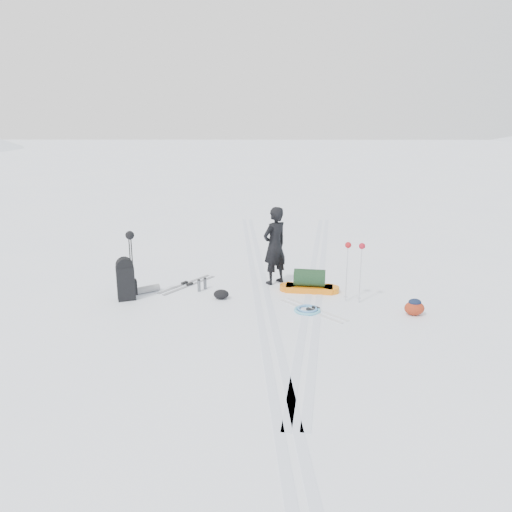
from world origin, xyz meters
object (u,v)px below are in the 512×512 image
object	(u,v)px
pulk_sled	(309,283)
ski_poles_black	(130,244)
expedition_rucksack	(128,280)
skier	(275,246)

from	to	relation	value
pulk_sled	ski_poles_black	bearing A→B (deg)	-163.44
pulk_sled	ski_poles_black	world-z (taller)	ski_poles_black
pulk_sled	expedition_rucksack	xyz separation A→B (m)	(-3.94, -0.55, 0.23)
pulk_sled	expedition_rucksack	size ratio (longest dim) A/B	1.48
pulk_sled	ski_poles_black	size ratio (longest dim) A/B	0.92
expedition_rucksack	ski_poles_black	distance (m)	0.81
expedition_rucksack	ski_poles_black	xyz separation A→B (m)	(0.10, -0.02, 0.80)
skier	ski_poles_black	xyz separation A→B (m)	(-3.06, -1.16, 0.32)
skier	pulk_sled	bearing A→B (deg)	101.04
expedition_rucksack	ski_poles_black	world-z (taller)	ski_poles_black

